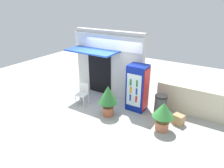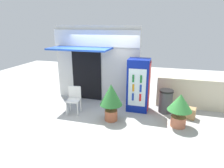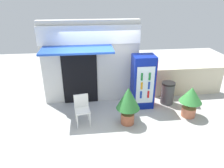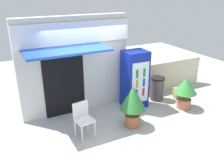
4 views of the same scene
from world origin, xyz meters
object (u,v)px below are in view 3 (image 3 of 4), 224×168
Objects in this scene: drink_cooler at (143,82)px; potted_plant_curbside at (191,98)px; plastic_chair at (82,107)px; cardboard_box at (190,101)px; trash_bin at (168,93)px; potted_plant_near_shop at (128,101)px.

potted_plant_curbside is at bearing -32.48° from drink_cooler.
plastic_chair is 0.90× the size of potted_plant_curbside.
plastic_chair reaches higher than cardboard_box.
potted_plant_near_shop is at bearing -146.80° from trash_bin.
potted_plant_near_shop reaches higher than trash_bin.
drink_cooler is 5.08× the size of cardboard_box.
potted_plant_near_shop reaches higher than plastic_chair.
drink_cooler is 2.20m from plastic_chair.
drink_cooler is 1.79× the size of potted_plant_curbside.
cardboard_box is (0.37, 0.63, -0.46)m from potted_plant_curbside.
plastic_chair is 3.31m from potted_plant_curbside.
potted_plant_curbside is 1.00m from trash_bin.
plastic_chair reaches higher than trash_bin.
plastic_chair is at bearing -163.58° from trash_bin.
plastic_chair is 3.06m from trash_bin.
trash_bin is (2.93, 0.86, -0.13)m from plastic_chair.
trash_bin is (1.60, 1.05, -0.35)m from potted_plant_near_shop.
potted_plant_near_shop is at bearing -124.57° from drink_cooler.
trash_bin is at bearing 113.07° from potted_plant_curbside.
drink_cooler is 1.83m from cardboard_box.
potted_plant_curbside is at bearing 4.65° from potted_plant_near_shop.
potted_plant_curbside is (3.31, -0.02, 0.11)m from plastic_chair.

